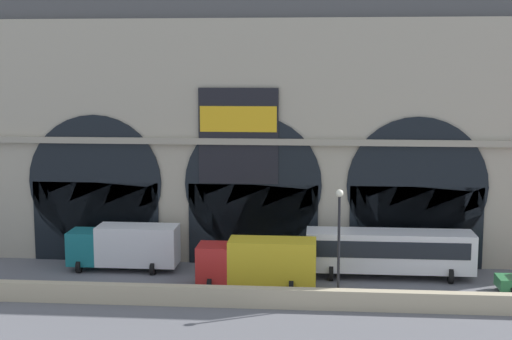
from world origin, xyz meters
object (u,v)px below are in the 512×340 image
Objects in this scene: bus_mideast at (389,251)px; street_lamp_quayside at (339,232)px; box_truck_center at (258,261)px; box_truck_midwest at (125,246)px.

bus_mideast is 7.52m from street_lamp_quayside.
street_lamp_quayside is (4.96, -3.06, 2.71)m from box_truck_center.
bus_mideast is at bearing 19.73° from box_truck_center.
box_truck_midwest is 17.96m from bus_mideast.
box_truck_midwest and box_truck_center have the same top height.
box_truck_center reaches higher than bus_mideast.
box_truck_midwest is 0.68× the size of bus_mideast.
box_truck_midwest is at bearing 179.24° from bus_mideast.
street_lamp_quayside reaches higher than box_truck_midwest.
box_truck_center is 1.09× the size of street_lamp_quayside.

